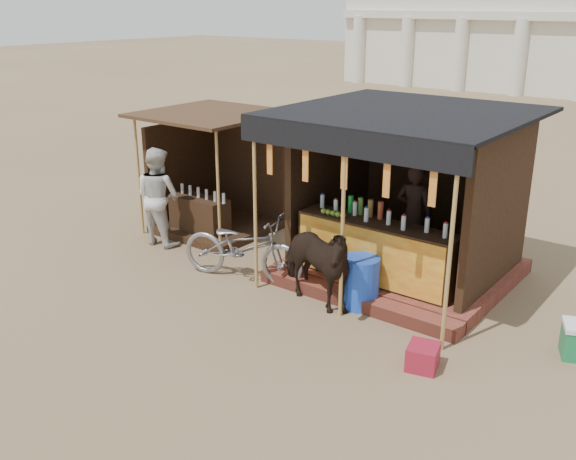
{
  "coord_description": "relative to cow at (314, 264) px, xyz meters",
  "views": [
    {
      "loc": [
        5.53,
        -5.61,
        4.34
      ],
      "look_at": [
        0.0,
        1.6,
        1.1
      ],
      "focal_mm": 40.0,
      "sensor_mm": 36.0,
      "label": 1
    }
  ],
  "objects": [
    {
      "name": "blue_barrel",
      "position": [
        0.57,
        0.41,
        -0.29
      ],
      "size": [
        0.63,
        0.63,
        0.78
      ],
      "primitive_type": "cylinder",
      "rotation": [
        0.0,
        0.0,
        0.12
      ],
      "color": "blue",
      "rests_on": "ground"
    },
    {
      "name": "secondary_stall",
      "position": [
        -3.66,
        1.65,
        0.17
      ],
      "size": [
        2.4,
        2.4,
        2.38
      ],
      "color": "#322112",
      "rests_on": "ground"
    },
    {
      "name": "motorbike",
      "position": [
        -1.48,
        0.09,
        -0.11
      ],
      "size": [
        2.27,
        1.27,
        1.13
      ],
      "primitive_type": "imported",
      "rotation": [
        0.0,
        0.0,
        1.83
      ],
      "color": "gray",
      "rests_on": "ground"
    },
    {
      "name": "cow",
      "position": [
        0.0,
        0.0,
        0.0
      ],
      "size": [
        1.73,
        1.07,
        1.36
      ],
      "primitive_type": "imported",
      "rotation": [
        0.0,
        0.0,
        1.35
      ],
      "color": "black",
      "rests_on": "ground"
    },
    {
      "name": "bystander",
      "position": [
        -3.85,
        0.41,
        0.24
      ],
      "size": [
        0.93,
        0.74,
        1.85
      ],
      "primitive_type": "imported",
      "rotation": [
        0.0,
        0.0,
        3.19
      ],
      "color": "silver",
      "rests_on": "ground"
    },
    {
      "name": "red_crate",
      "position": [
        2.11,
        -0.6,
        -0.52
      ],
      "size": [
        0.46,
        0.49,
        0.31
      ],
      "primitive_type": "cube",
      "rotation": [
        0.0,
        0.0,
        0.25
      ],
      "color": "maroon",
      "rests_on": "ground"
    },
    {
      "name": "ground",
      "position": [
        -0.49,
        -1.59,
        -0.68
      ],
      "size": [
        120.0,
        120.0,
        0.0
      ],
      "primitive_type": "plane",
      "color": "#846B4C",
      "rests_on": "ground"
    },
    {
      "name": "main_stall",
      "position": [
        0.51,
        1.77,
        0.35
      ],
      "size": [
        3.6,
        3.61,
        2.78
      ],
      "color": "#964131",
      "rests_on": "ground"
    }
  ]
}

